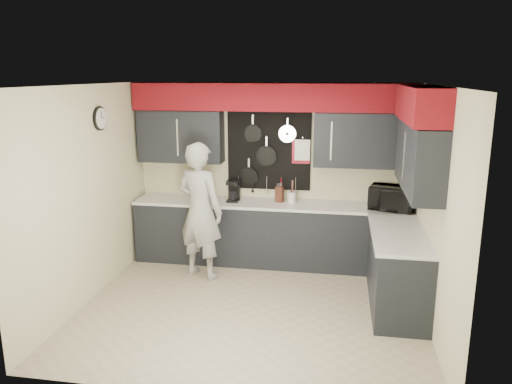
% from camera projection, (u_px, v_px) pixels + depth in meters
% --- Properties ---
extents(ground, '(4.00, 4.00, 0.00)m').
position_uv_depth(ground, '(252.00, 307.00, 5.97)').
color(ground, tan).
rests_on(ground, ground).
extents(back_wall_assembly, '(4.00, 0.36, 2.60)m').
position_uv_depth(back_wall_assembly, '(272.00, 125.00, 7.04)').
color(back_wall_assembly, beige).
rests_on(back_wall_assembly, ground).
extents(right_wall_assembly, '(0.36, 3.50, 2.60)m').
position_uv_depth(right_wall_assembly, '(422.00, 146.00, 5.47)').
color(right_wall_assembly, beige).
rests_on(right_wall_assembly, ground).
extents(left_wall_assembly, '(0.05, 3.50, 2.60)m').
position_uv_depth(left_wall_assembly, '(89.00, 192.00, 6.00)').
color(left_wall_assembly, beige).
rests_on(left_wall_assembly, ground).
extents(base_cabinets, '(3.95, 2.20, 0.92)m').
position_uv_depth(base_cabinets, '(301.00, 242.00, 6.87)').
color(base_cabinets, black).
rests_on(base_cabinets, ground).
extents(microwave, '(0.66, 0.52, 0.32)m').
position_uv_depth(microwave, '(392.00, 198.00, 6.74)').
color(microwave, black).
rests_on(microwave, base_cabinets).
extents(knife_block, '(0.12, 0.12, 0.23)m').
position_uv_depth(knife_block, '(280.00, 194.00, 7.15)').
color(knife_block, '#361A11').
rests_on(knife_block, base_cabinets).
extents(utensil_crock, '(0.11, 0.11, 0.15)m').
position_uv_depth(utensil_crock, '(292.00, 197.00, 7.14)').
color(utensil_crock, white).
rests_on(utensil_crock, base_cabinets).
extents(coffee_maker, '(0.17, 0.21, 0.31)m').
position_uv_depth(coffee_maker, '(233.00, 190.00, 7.19)').
color(coffee_maker, black).
rests_on(coffee_maker, base_cabinets).
extents(person, '(0.79, 0.66, 1.86)m').
position_uv_depth(person, '(200.00, 211.00, 6.68)').
color(person, '#A6A6A4').
rests_on(person, ground).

